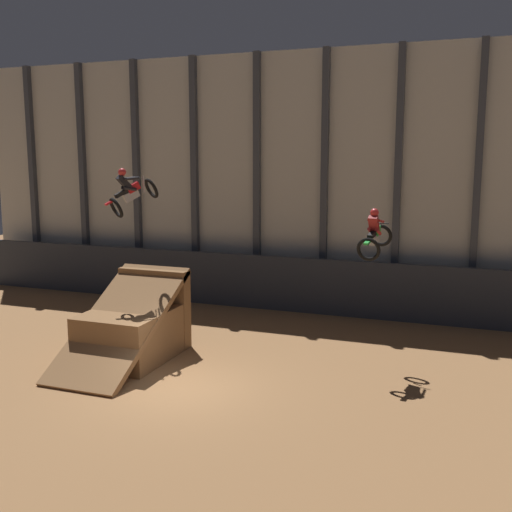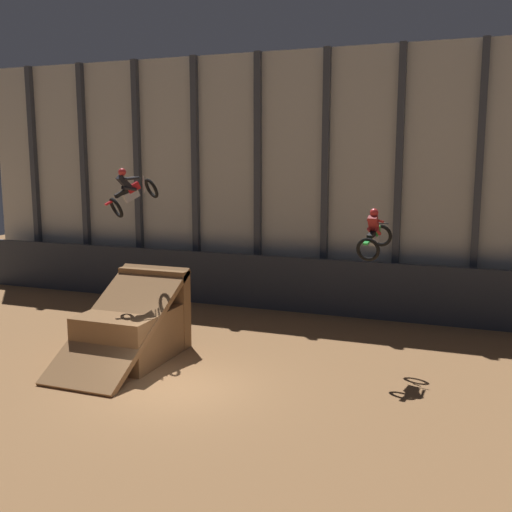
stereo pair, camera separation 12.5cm
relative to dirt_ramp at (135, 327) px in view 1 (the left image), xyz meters
name	(u,v)px [view 1 (the left image)]	position (x,y,z in m)	size (l,w,h in m)	color
ground_plane	(180,389)	(2.70, -2.10, -0.98)	(60.00, 60.00, 0.00)	#996B42
arena_back_wall	(291,181)	(2.70, 8.58, 4.50)	(32.00, 0.40, 10.95)	beige
lower_barrier	(282,284)	(2.70, 7.36, 0.19)	(31.36, 0.20, 2.34)	#2D333D
dirt_ramp	(135,327)	(0.00, 0.00, 0.00)	(2.55, 4.94, 2.87)	olive
rider_bike_left_air	(131,192)	(-0.48, 0.77, 4.38)	(1.57, 1.79, 1.68)	black
rider_bike_right_air	(375,235)	(7.43, 1.86, 3.16)	(0.90, 1.86, 1.58)	black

